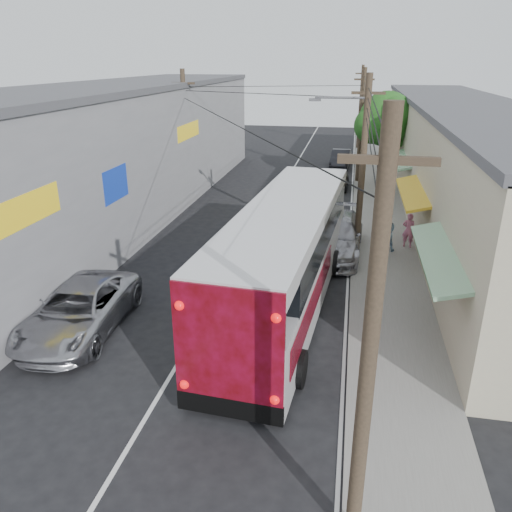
{
  "coord_description": "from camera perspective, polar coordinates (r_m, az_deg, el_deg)",
  "views": [
    {
      "loc": [
        4.7,
        -9.17,
        8.51
      ],
      "look_at": [
        1.43,
        7.92,
        1.62
      ],
      "focal_mm": 35.0,
      "sensor_mm": 36.0,
      "label": 1
    }
  ],
  "objects": [
    {
      "name": "utility_poles",
      "position": [
        29.87,
        7.9,
        12.96
      ],
      "size": [
        11.8,
        45.28,
        8.0
      ],
      "color": "#473828",
      "rests_on": "ground"
    },
    {
      "name": "street_tree",
      "position": [
        35.47,
        14.78,
        14.71
      ],
      "size": [
        4.4,
        4.0,
        6.6
      ],
      "color": "#3F2B19",
      "rests_on": "ground"
    },
    {
      "name": "building_left",
      "position": [
        30.59,
        -15.2,
        11.73
      ],
      "size": [
        7.2,
        36.0,
        7.25
      ],
      "color": "gray",
      "rests_on": "ground"
    },
    {
      "name": "parked_car_mid",
      "position": [
        36.05,
        9.25,
        8.75
      ],
      "size": [
        1.7,
        3.95,
        1.33
      ],
      "primitive_type": "imported",
      "rotation": [
        0.0,
        0.0,
        -0.03
      ],
      "color": "#252429",
      "rests_on": "ground"
    },
    {
      "name": "pedestrian_far",
      "position": [
        23.97,
        14.7,
        2.66
      ],
      "size": [
        0.89,
        0.71,
        1.8
      ],
      "primitive_type": "imported",
      "rotation": [
        0.0,
        0.0,
        3.17
      ],
      "color": "#8BADCA",
      "rests_on": "sidewalk"
    },
    {
      "name": "ground",
      "position": [
        13.37,
        -13.18,
        -18.64
      ],
      "size": [
        120.0,
        120.0,
        0.0
      ],
      "primitive_type": "plane",
      "color": "black",
      "rests_on": "ground"
    },
    {
      "name": "parked_suv",
      "position": [
        23.46,
        8.99,
        2.33
      ],
      "size": [
        2.7,
        6.14,
        1.75
      ],
      "primitive_type": "imported",
      "rotation": [
        0.0,
        0.0,
        -0.04
      ],
      "color": "#A7A6AE",
      "rests_on": "ground"
    },
    {
      "name": "pedestrian_near",
      "position": [
        24.75,
        17.05,
        2.84
      ],
      "size": [
        0.7,
        0.56,
        1.66
      ],
      "primitive_type": "imported",
      "rotation": [
        0.0,
        0.0,
        2.84
      ],
      "color": "#C76989",
      "rests_on": "sidewalk"
    },
    {
      "name": "sidewalk",
      "position": [
        30.43,
        13.84,
        4.84
      ],
      "size": [
        3.0,
        80.0,
        0.12
      ],
      "primitive_type": "cube",
      "color": "slate",
      "rests_on": "ground"
    },
    {
      "name": "jeepney",
      "position": [
        17.57,
        -19.54,
        -5.85
      ],
      "size": [
        2.94,
        5.79,
        1.57
      ],
      "primitive_type": "imported",
      "rotation": [
        0.0,
        0.0,
        0.06
      ],
      "color": "#ACABB2",
      "rests_on": "ground"
    },
    {
      "name": "building_right",
      "position": [
        32.25,
        22.31,
        10.46
      ],
      "size": [
        7.09,
        40.0,
        6.25
      ],
      "color": "#B5AA90",
      "rests_on": "ground"
    },
    {
      "name": "coach_bus",
      "position": [
        17.84,
        3.53,
        0.11
      ],
      "size": [
        3.86,
        13.51,
        3.84
      ],
      "rotation": [
        0.0,
        0.0,
        -0.07
      ],
      "color": "silver",
      "rests_on": "ground"
    },
    {
      "name": "parked_car_far",
      "position": [
        43.27,
        9.64,
        10.91
      ],
      "size": [
        1.71,
        4.36,
        1.41
      ],
      "primitive_type": "imported",
      "rotation": [
        0.0,
        0.0,
        -0.05
      ],
      "color": "black",
      "rests_on": "ground"
    }
  ]
}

